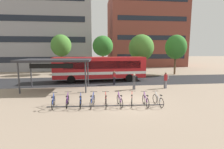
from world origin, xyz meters
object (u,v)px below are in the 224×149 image
object	(u,v)px
parked_bicycle_purple_1	(68,101)
parked_bicycle_red_6	(132,100)
city_bus	(100,68)
commuter_grey_pack_1	(166,79)
parked_bicycle_purple_7	(146,101)
commuter_black_pack_0	(134,80)
parked_bicycle_blue_0	(53,102)
parked_bicycle_blue_2	(81,102)
parked_bicycle_blue_3	(92,101)
parked_bicycle_purple_5	(120,101)
street_tree_3	(141,48)
street_tree_0	(176,47)
parked_bicycle_red_4	(106,101)
commuter_red_pack_2	(114,77)
street_tree_1	(103,46)
parked_bicycle_silver_8	(158,100)
transit_shelter	(56,61)
street_tree_2	(61,46)

from	to	relation	value
parked_bicycle_purple_1	parked_bicycle_red_6	distance (m)	4.75
city_bus	commuter_grey_pack_1	xyz separation A→B (m)	(6.91, -5.35, -0.77)
parked_bicycle_purple_7	commuter_black_pack_0	world-z (taller)	commuter_black_pack_0
parked_bicycle_blue_0	parked_bicycle_blue_2	bearing A→B (deg)	-98.39
parked_bicycle_blue_0	parked_bicycle_purple_1	bearing A→B (deg)	-88.96
parked_bicycle_blue_3	commuter_grey_pack_1	world-z (taller)	commuter_grey_pack_1
city_bus	parked_bicycle_purple_5	xyz separation A→B (m)	(1.02, -10.51, -1.39)
commuter_black_pack_0	street_tree_3	distance (m)	11.99
parked_bicycle_red_6	street_tree_0	size ratio (longest dim) A/B	0.25
parked_bicycle_red_4	commuter_red_pack_2	size ratio (longest dim) A/B	1.04
commuter_grey_pack_1	street_tree_1	bearing A→B (deg)	-91.60
parked_bicycle_blue_0	parked_bicycle_silver_8	distance (m)	7.70
street_tree_1	transit_shelter	bearing A→B (deg)	-113.17
commuter_black_pack_0	parked_bicycle_blue_0	bearing A→B (deg)	39.77
street_tree_1	street_tree_2	xyz separation A→B (m)	(-7.23, -0.96, 0.03)
parked_bicycle_purple_7	parked_bicycle_silver_8	distance (m)	0.96
parked_bicycle_purple_7	street_tree_2	world-z (taller)	street_tree_2
parked_bicycle_purple_1	parked_bicycle_purple_5	world-z (taller)	same
parked_bicycle_purple_1	parked_bicycle_silver_8	bearing A→B (deg)	-96.04
transit_shelter	parked_bicycle_blue_3	bearing A→B (deg)	-53.72
street_tree_1	street_tree_2	size ratio (longest dim) A/B	0.99
parked_bicycle_red_6	street_tree_3	xyz separation A→B (m)	(5.31, 15.80, 4.15)
commuter_red_pack_2	parked_bicycle_silver_8	bearing A→B (deg)	-165.68
street_tree_2	street_tree_1	bearing A→B (deg)	7.60
parked_bicycle_silver_8	commuter_grey_pack_1	world-z (taller)	commuter_grey_pack_1
parked_bicycle_red_4	street_tree_1	xyz separation A→B (m)	(1.01, 18.99, 4.49)
parked_bicycle_red_4	parked_bicycle_red_6	world-z (taller)	same
parked_bicycle_blue_2	street_tree_0	distance (m)	21.70
parked_bicycle_purple_1	street_tree_0	size ratio (longest dim) A/B	0.26
city_bus	parked_bicycle_silver_8	bearing A→B (deg)	107.52
parked_bicycle_blue_3	street_tree_0	world-z (taller)	street_tree_0
commuter_grey_pack_1	street_tree_2	bearing A→B (deg)	-69.18
city_bus	commuter_grey_pack_1	size ratio (longest dim) A/B	6.95
parked_bicycle_red_4	parked_bicycle_silver_8	bearing A→B (deg)	-91.32
commuter_black_pack_0	parked_bicycle_red_4	bearing A→B (deg)	61.37
parked_bicycle_blue_2	parked_bicycle_purple_1	bearing A→B (deg)	76.48
street_tree_1	street_tree_3	distance (m)	7.05
parked_bicycle_purple_5	parked_bicycle_red_6	distance (m)	0.92
parked_bicycle_purple_1	street_tree_3	world-z (taller)	street_tree_3
parked_bicycle_purple_5	parked_bicycle_red_6	world-z (taller)	same
street_tree_0	transit_shelter	bearing A→B (deg)	-152.00
parked_bicycle_blue_2	street_tree_3	world-z (taller)	street_tree_3
city_bus	street_tree_3	distance (m)	9.40
parked_bicycle_red_6	commuter_grey_pack_1	world-z (taller)	commuter_grey_pack_1
transit_shelter	street_tree_2	size ratio (longest dim) A/B	1.07
transit_shelter	street_tree_0	xyz separation A→B (m)	(17.76, 9.44, 1.62)
parked_bicycle_purple_1	street_tree_0	distance (m)	22.22
city_bus	parked_bicycle_red_6	size ratio (longest dim) A/B	7.21
commuter_black_pack_0	parked_bicycle_purple_7	bearing A→B (deg)	90.71
parked_bicycle_blue_0	street_tree_2	xyz separation A→B (m)	(-2.44, 17.89, 4.52)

